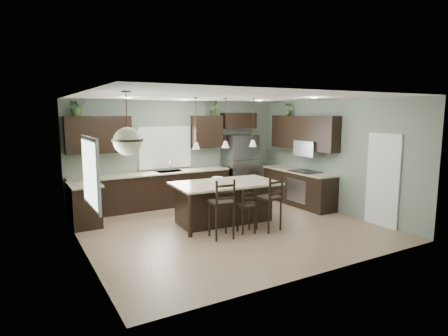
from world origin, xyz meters
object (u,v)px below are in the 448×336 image
kitchen_island (225,203)px  bar_stool_right (269,203)px  refrigerator (240,166)px  plant_back_left (77,106)px  bar_stool_left (221,208)px  bar_stool_center (246,210)px  serving_dish (217,180)px

kitchen_island → bar_stool_right: bearing=-58.5°
refrigerator → plant_back_left: plant_back_left is taller
bar_stool_left → bar_stool_center: 0.62m
bar_stool_center → bar_stool_right: 0.52m
kitchen_island → bar_stool_left: bar_stool_left is taller
kitchen_island → bar_stool_left: bearing=-120.9°
refrigerator → kitchen_island: 2.68m
bar_stool_left → bar_stool_right: bearing=2.3°
bar_stool_left → plant_back_left: plant_back_left is taller
serving_dish → bar_stool_left: bearing=-114.4°
kitchen_island → plant_back_left: 4.11m
refrigerator → bar_stool_left: refrigerator is taller
kitchen_island → serving_dish: 0.57m
bar_stool_center → plant_back_left: 4.62m
kitchen_island → plant_back_left: (-2.72, 2.19, 2.16)m
serving_dish → bar_stool_right: 1.26m
refrigerator → bar_stool_center: refrigerator is taller
serving_dish → plant_back_left: bearing=139.1°
bar_stool_left → bar_stool_center: bearing=8.5°
serving_dish → bar_stool_center: size_ratio=0.25×
refrigerator → bar_stool_center: bearing=-119.7°
serving_dish → plant_back_left: (-2.52, 2.18, 1.63)m
bar_stool_center → plant_back_left: bearing=140.7°
bar_stool_center → plant_back_left: size_ratio=2.15×
bar_stool_right → plant_back_left: bearing=127.1°
bar_stool_right → plant_back_left: 4.95m
bar_stool_left → bar_stool_right: size_ratio=1.03×
bar_stool_left → bar_stool_right: 1.11m
kitchen_island → bar_stool_left: (-0.61, -0.88, 0.14)m
refrigerator → bar_stool_right: (-1.15, -3.00, -0.34)m
refrigerator → bar_stool_center: 3.37m
serving_dish → plant_back_left: 3.71m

